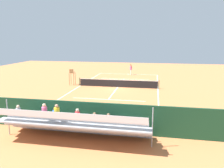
{
  "coord_description": "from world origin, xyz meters",
  "views": [
    {
      "loc": [
        -4.49,
        27.43,
        6.02
      ],
      "look_at": [
        0.0,
        4.0,
        1.2
      ],
      "focal_mm": 35.79,
      "sensor_mm": 36.0,
      "label": 1
    }
  ],
  "objects_px": {
    "tennis_net": "(118,83)",
    "tennis_racket": "(128,75)",
    "equipment_bag": "(97,125)",
    "tennis_ball_far": "(144,76)",
    "tennis_ball_near": "(119,78)",
    "bleacher_stand": "(75,125)",
    "umpire_chair": "(72,75)",
    "tennis_player": "(131,69)",
    "courtside_bench": "(124,121)"
  },
  "relations": [
    {
      "from": "tennis_net",
      "to": "tennis_racket",
      "type": "relative_size",
      "value": 19.47
    },
    {
      "from": "equipment_bag",
      "to": "tennis_ball_far",
      "type": "distance_m",
      "value": 23.2
    },
    {
      "from": "equipment_bag",
      "to": "tennis_ball_near",
      "type": "height_order",
      "value": "equipment_bag"
    },
    {
      "from": "tennis_ball_near",
      "to": "bleacher_stand",
      "type": "bearing_deg",
      "value": 92.28
    },
    {
      "from": "bleacher_stand",
      "to": "tennis_ball_far",
      "type": "bearing_deg",
      "value": -96.49
    },
    {
      "from": "tennis_net",
      "to": "umpire_chair",
      "type": "xyz_separation_m",
      "value": [
        6.2,
        -0.21,
        0.81
      ]
    },
    {
      "from": "bleacher_stand",
      "to": "umpire_chair",
      "type": "relative_size",
      "value": 4.23
    },
    {
      "from": "tennis_net",
      "to": "umpire_chair",
      "type": "height_order",
      "value": "umpire_chair"
    },
    {
      "from": "umpire_chair",
      "to": "tennis_player",
      "type": "bearing_deg",
      "value": -123.86
    },
    {
      "from": "bleacher_stand",
      "to": "umpire_chair",
      "type": "xyz_separation_m",
      "value": [
        6.13,
        -15.57,
        0.37
      ]
    },
    {
      "from": "tennis_net",
      "to": "tennis_ball_near",
      "type": "bearing_deg",
      "value": -81.98
    },
    {
      "from": "tennis_ball_near",
      "to": "tennis_player",
      "type": "bearing_deg",
      "value": -113.39
    },
    {
      "from": "umpire_chair",
      "to": "equipment_bag",
      "type": "height_order",
      "value": "umpire_chair"
    },
    {
      "from": "tennis_ball_near",
      "to": "tennis_ball_far",
      "type": "relative_size",
      "value": 1.0
    },
    {
      "from": "equipment_bag",
      "to": "tennis_net",
      "type": "bearing_deg",
      "value": -86.83
    },
    {
      "from": "courtside_bench",
      "to": "tennis_net",
      "type": "bearing_deg",
      "value": -78.99
    },
    {
      "from": "courtside_bench",
      "to": "tennis_ball_near",
      "type": "relative_size",
      "value": 27.27
    },
    {
      "from": "tennis_ball_far",
      "to": "courtside_bench",
      "type": "bearing_deg",
      "value": 89.51
    },
    {
      "from": "bleacher_stand",
      "to": "tennis_player",
      "type": "relative_size",
      "value": 4.7
    },
    {
      "from": "bleacher_stand",
      "to": "equipment_bag",
      "type": "relative_size",
      "value": 10.07
    },
    {
      "from": "equipment_bag",
      "to": "tennis_racket",
      "type": "relative_size",
      "value": 1.7
    },
    {
      "from": "tennis_ball_near",
      "to": "tennis_ball_far",
      "type": "height_order",
      "value": "same"
    },
    {
      "from": "umpire_chair",
      "to": "tennis_ball_near",
      "type": "xyz_separation_m",
      "value": [
        -5.24,
        -6.58,
        -1.28
      ]
    },
    {
      "from": "equipment_bag",
      "to": "umpire_chair",
      "type": "bearing_deg",
      "value": -62.98
    },
    {
      "from": "tennis_racket",
      "to": "tennis_ball_far",
      "type": "height_order",
      "value": "tennis_ball_far"
    },
    {
      "from": "bleacher_stand",
      "to": "umpire_chair",
      "type": "height_order",
      "value": "bleacher_stand"
    },
    {
      "from": "umpire_chair",
      "to": "tennis_racket",
      "type": "relative_size",
      "value": 4.05
    },
    {
      "from": "tennis_racket",
      "to": "bleacher_stand",
      "type": "bearing_deg",
      "value": 89.63
    },
    {
      "from": "equipment_bag",
      "to": "bleacher_stand",
      "type": "bearing_deg",
      "value": 67.37
    },
    {
      "from": "tennis_net",
      "to": "umpire_chair",
      "type": "bearing_deg",
      "value": -1.97
    },
    {
      "from": "tennis_ball_far",
      "to": "tennis_racket",
      "type": "bearing_deg",
      "value": -14.02
    },
    {
      "from": "umpire_chair",
      "to": "courtside_bench",
      "type": "relative_size",
      "value": 1.19
    },
    {
      "from": "bleacher_stand",
      "to": "tennis_player",
      "type": "bearing_deg",
      "value": -91.39
    },
    {
      "from": "umpire_chair",
      "to": "equipment_bag",
      "type": "bearing_deg",
      "value": 117.02
    },
    {
      "from": "equipment_bag",
      "to": "tennis_player",
      "type": "height_order",
      "value": "tennis_player"
    },
    {
      "from": "umpire_chair",
      "to": "tennis_ball_far",
      "type": "height_order",
      "value": "umpire_chair"
    },
    {
      "from": "tennis_player",
      "to": "tennis_ball_far",
      "type": "bearing_deg",
      "value": 165.92
    },
    {
      "from": "tennis_racket",
      "to": "tennis_ball_far",
      "type": "relative_size",
      "value": 8.02
    },
    {
      "from": "umpire_chair",
      "to": "tennis_ball_near",
      "type": "bearing_deg",
      "value": -128.56
    },
    {
      "from": "equipment_bag",
      "to": "tennis_ball_far",
      "type": "height_order",
      "value": "equipment_bag"
    },
    {
      "from": "tennis_ball_far",
      "to": "umpire_chair",
      "type": "bearing_deg",
      "value": 46.6
    },
    {
      "from": "tennis_net",
      "to": "tennis_ball_far",
      "type": "distance_m",
      "value": 10.11
    },
    {
      "from": "courtside_bench",
      "to": "tennis_ball_near",
      "type": "distance_m",
      "value": 20.38
    },
    {
      "from": "tennis_racket",
      "to": "equipment_bag",
      "type": "bearing_deg",
      "value": 91.57
    },
    {
      "from": "tennis_player",
      "to": "tennis_racket",
      "type": "bearing_deg",
      "value": -13.73
    },
    {
      "from": "tennis_net",
      "to": "bleacher_stand",
      "type": "bearing_deg",
      "value": 89.73
    },
    {
      "from": "umpire_chair",
      "to": "courtside_bench",
      "type": "height_order",
      "value": "umpire_chair"
    },
    {
      "from": "tennis_ball_near",
      "to": "equipment_bag",
      "type": "bearing_deg",
      "value": 94.81
    },
    {
      "from": "equipment_bag",
      "to": "tennis_player",
      "type": "distance_m",
      "value": 23.69
    },
    {
      "from": "courtside_bench",
      "to": "tennis_player",
      "type": "bearing_deg",
      "value": -85.06
    }
  ]
}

